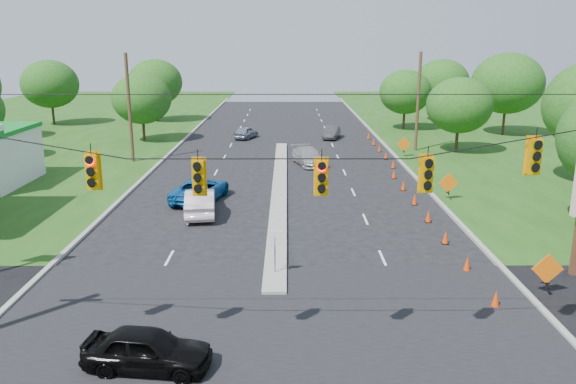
{
  "coord_description": "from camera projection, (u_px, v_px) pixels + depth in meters",
  "views": [
    {
      "loc": [
        0.52,
        -16.53,
        9.77
      ],
      "look_at": [
        0.57,
        9.6,
        2.8
      ],
      "focal_mm": 35.0,
      "sensor_mm": 36.0,
      "label": 1
    }
  ],
  "objects": [
    {
      "name": "tree_4",
      "position": [
        50.0,
        84.0,
        67.41
      ],
      "size": [
        6.72,
        6.72,
        7.84
      ],
      "color": "black",
      "rests_on": "ground"
    },
    {
      "name": "median_sign",
      "position": [
        275.0,
        244.0,
        23.91
      ],
      "size": [
        0.55,
        0.06,
        2.05
      ],
      "color": "gray",
      "rests_on": "ground"
    },
    {
      "name": "work_sign_0",
      "position": [
        548.0,
        270.0,
        22.1
      ],
      "size": [
        1.27,
        0.58,
        1.37
      ],
      "color": "black",
      "rests_on": "ground"
    },
    {
      "name": "signal_span",
      "position": [
        267.0,
        214.0,
        16.25
      ],
      "size": [
        25.6,
        0.32,
        9.0
      ],
      "color": "#422D1C",
      "rests_on": "ground"
    },
    {
      "name": "silver_car_oncoming",
      "position": [
        246.0,
        132.0,
        58.91
      ],
      "size": [
        2.72,
        4.03,
        1.27
      ],
      "primitive_type": "imported",
      "rotation": [
        0.0,
        0.0,
        2.78
      ],
      "color": "slate",
      "rests_on": "ground"
    },
    {
      "name": "cone_10",
      "position": [
        374.0,
        142.0,
        55.14
      ],
      "size": [
        0.32,
        0.32,
        0.7
      ],
      "primitive_type": "cone",
      "color": "#E63806",
      "rests_on": "ground"
    },
    {
      "name": "utility_pole_far_right",
      "position": [
        418.0,
        102.0,
        51.17
      ],
      "size": [
        0.28,
        0.28,
        9.0
      ],
      "primitive_type": "cylinder",
      "color": "#422D1C",
      "rests_on": "ground"
    },
    {
      "name": "work_sign_2",
      "position": [
        404.0,
        145.0,
        49.15
      ],
      "size": [
        1.27,
        0.58,
        1.37
      ],
      "color": "black",
      "rests_on": "ground"
    },
    {
      "name": "cone_4",
      "position": [
        415.0,
        199.0,
        34.85
      ],
      "size": [
        0.32,
        0.32,
        0.7
      ],
      "primitive_type": "cone",
      "color": "#E63806",
      "rests_on": "ground"
    },
    {
      "name": "cone_8",
      "position": [
        386.0,
        155.0,
        48.37
      ],
      "size": [
        0.32,
        0.32,
        0.7
      ],
      "primitive_type": "cone",
      "color": "#E63806",
      "rests_on": "ground"
    },
    {
      "name": "cone_6",
      "position": [
        394.0,
        174.0,
        41.61
      ],
      "size": [
        0.32,
        0.32,
        0.7
      ],
      "primitive_type": "cone",
      "color": "#E63806",
      "rests_on": "ground"
    },
    {
      "name": "cross_street",
      "position": [
        271.0,
        349.0,
        18.49
      ],
      "size": [
        160.0,
        14.0,
        0.02
      ],
      "primitive_type": "cube",
      "color": "black",
      "rests_on": "ground"
    },
    {
      "name": "silver_car_far",
      "position": [
        308.0,
        156.0,
        46.27
      ],
      "size": [
        3.18,
        5.17,
        1.4
      ],
      "primitive_type": "imported",
      "rotation": [
        0.0,
        0.0,
        0.27
      ],
      "color": "#959595",
      "rests_on": "ground"
    },
    {
      "name": "median",
      "position": [
        279.0,
        189.0,
        38.78
      ],
      "size": [
        1.0,
        34.0,
        0.18
      ],
      "primitive_type": "cube",
      "color": "gray",
      "rests_on": "ground"
    },
    {
      "name": "ground",
      "position": [
        271.0,
        349.0,
        18.49
      ],
      "size": [
        160.0,
        160.0,
        0.0
      ],
      "primitive_type": "plane",
      "color": "black",
      "rests_on": "ground"
    },
    {
      "name": "tree_5",
      "position": [
        142.0,
        99.0,
        56.0
      ],
      "size": [
        5.88,
        5.88,
        6.86
      ],
      "color": "black",
      "rests_on": "ground"
    },
    {
      "name": "cone_0",
      "position": [
        496.0,
        299.0,
        21.32
      ],
      "size": [
        0.32,
        0.32,
        0.7
      ],
      "primitive_type": "cone",
      "color": "#E63806",
      "rests_on": "ground"
    },
    {
      "name": "tree_9",
      "position": [
        459.0,
        105.0,
        50.26
      ],
      "size": [
        5.88,
        5.88,
        6.86
      ],
      "color": "black",
      "rests_on": "ground"
    },
    {
      "name": "work_sign_1",
      "position": [
        449.0,
        184.0,
        35.62
      ],
      "size": [
        1.27,
        0.58,
        1.37
      ],
      "color": "black",
      "rests_on": "ground"
    },
    {
      "name": "curb_right",
      "position": [
        400.0,
        162.0,
        47.5
      ],
      "size": [
        0.25,
        110.0,
        0.16
      ],
      "primitive_type": "cube",
      "color": "gray",
      "rests_on": "ground"
    },
    {
      "name": "black_sedan",
      "position": [
        148.0,
        350.0,
        17.18
      ],
      "size": [
        4.11,
        2.05,
        1.35
      ],
      "primitive_type": "imported",
      "rotation": [
        0.0,
        0.0,
        1.45
      ],
      "color": "black",
      "rests_on": "ground"
    },
    {
      "name": "white_sedan",
      "position": [
        200.0,
        202.0,
        32.72
      ],
      "size": [
        2.21,
        4.9,
        1.56
      ],
      "primitive_type": "imported",
      "rotation": [
        0.0,
        0.0,
        3.26
      ],
      "color": "silver",
      "rests_on": "ground"
    },
    {
      "name": "utility_pole_far_left",
      "position": [
        129.0,
        109.0,
        46.3
      ],
      "size": [
        0.28,
        0.28,
        9.0
      ],
      "primitive_type": "cylinder",
      "color": "#422D1C",
      "rests_on": "ground"
    },
    {
      "name": "dark_car_receding",
      "position": [
        332.0,
        133.0,
        58.91
      ],
      "size": [
        2.23,
        4.06,
        1.27
      ],
      "primitive_type": "imported",
      "rotation": [
        0.0,
        0.0,
        -0.24
      ],
      "color": "#323232",
      "rests_on": "ground"
    },
    {
      "name": "cone_1",
      "position": [
        467.0,
        264.0,
        24.7
      ],
      "size": [
        0.32,
        0.32,
        0.7
      ],
      "primitive_type": "cone",
      "color": "#E63806",
      "rests_on": "ground"
    },
    {
      "name": "tree_6",
      "position": [
        155.0,
        82.0,
        70.33
      ],
      "size": [
        6.72,
        6.72,
        7.84
      ],
      "color": "black",
      "rests_on": "ground"
    },
    {
      "name": "cone_2",
      "position": [
        445.0,
        237.0,
        28.08
      ],
      "size": [
        0.32,
        0.32,
        0.7
      ],
      "primitive_type": "cone",
      "color": "#E63806",
      "rests_on": "ground"
    },
    {
      "name": "cone_11",
      "position": [
        369.0,
        136.0,
        58.52
      ],
      "size": [
        0.32,
        0.32,
        0.7
      ],
      "primitive_type": "cone",
      "color": "#E63806",
      "rests_on": "ground"
    },
    {
      "name": "cone_3",
      "position": [
        428.0,
        216.0,
        31.46
      ],
      "size": [
        0.32,
        0.32,
        0.7
      ],
      "primitive_type": "cone",
      "color": "#E63806",
      "rests_on": "ground"
    },
    {
      "name": "tree_10",
      "position": [
        507.0,
        83.0,
        59.61
      ],
      "size": [
        7.56,
        7.56,
        8.82
      ],
      "color": "black",
      "rests_on": "ground"
    },
    {
      "name": "curb_left",
      "position": [
        162.0,
        162.0,
        47.46
      ],
      "size": [
        0.25,
        110.0,
        0.16
      ],
      "primitive_type": "cube",
      "color": "gray",
      "rests_on": "ground"
    },
    {
      "name": "cone_9",
      "position": [
        379.0,
        148.0,
        51.75
      ],
      "size": [
        0.32,
        0.32,
        0.7
      ],
      "primitive_type": "cone",
      "color": "#E63806",
      "rests_on": "ground"
    },
    {
      "name": "blue_pickup",
      "position": [
        200.0,
        189.0,
        35.7
      ],
      "size": [
        3.62,
        5.75,
        1.48
      ],
      "primitive_type": "imported",
      "rotation": [
        0.0,
        0.0,
        2.91
      ],
      "color": "#0F569E",
      "rests_on": "ground"
    },
    {
      "name": "cone_7",
      "position": [
        393.0,
        164.0,
        44.99
      ],
      "size": [
        0.32,
        0.32,
        0.7
      ],
      "primitive_type": "cone",
      "color": "#E63806",
      "rests_on": "ground"
    },
    {
      "name": "tree_11",
      "position": [
        442.0,
        82.0,
        70.39
      ],
      "size": [
        6.72,
        6.72,
        7.84
      ],
      "color": "black",
      "rests_on": "ground"
    },
    {
      "name": "tree_12",
      "position": [
        405.0,
        92.0,
        63.78
      ],
      "size": [
        5.88,
        5.88,
        6.86
      ],
      "color": "black",
      "rests_on": "ground"
    },
    {
      "name": "cone_5",
      "position": [
        403.0,
        185.0,
        38.23
      ],
      "size": [
        0.32,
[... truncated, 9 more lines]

